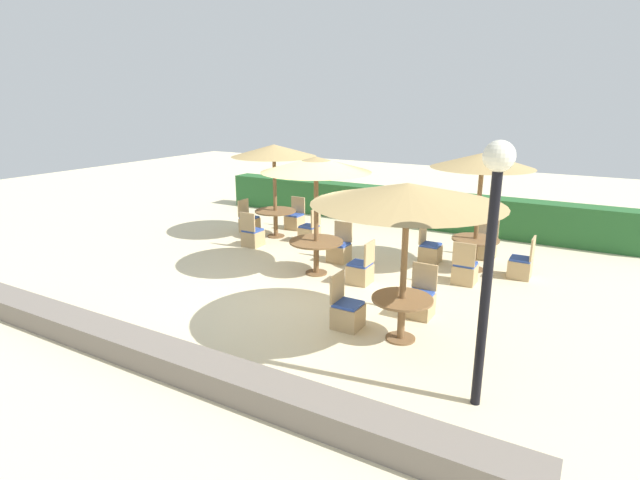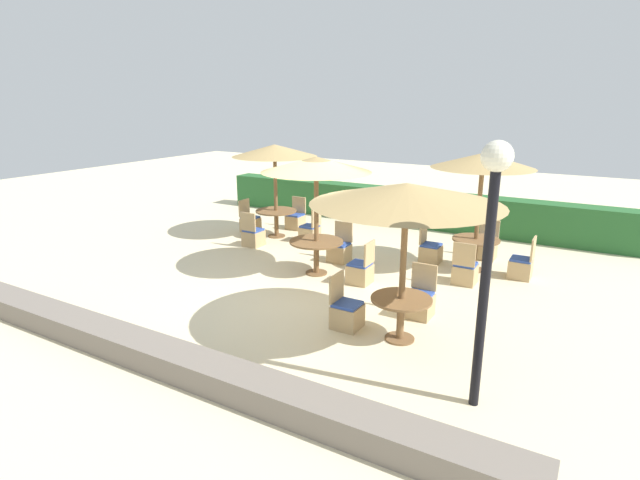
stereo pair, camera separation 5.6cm
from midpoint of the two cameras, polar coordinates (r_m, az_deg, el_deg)
The scene contains 24 objects.
ground_plane at distance 10.21m, azimuth -1.53°, elevation -5.67°, with size 40.00×40.00×0.00m, color beige.
hedge_row at distance 15.47m, azimuth 10.57°, elevation 3.65°, with size 13.00×0.70×1.08m, color #28602D.
stone_border at distance 7.58m, azimuth -16.47°, elevation -12.97°, with size 10.00×0.56×0.36m, color slate.
lamp_post at distance 6.06m, azimuth 19.17°, elevation 1.59°, with size 0.36×0.36×3.32m.
parasol_back_right at distance 11.32m, azimuth 18.27°, elevation 8.54°, with size 2.20×2.20×2.64m.
round_table_back_right at distance 11.69m, azimuth 17.47°, elevation -0.62°, with size 1.04×1.04×0.74m.
patio_chair_back_right_east at distance 11.61m, azimuth 22.16°, elevation -2.82°, with size 0.46×0.46×0.93m.
patio_chair_back_right_north at distance 12.72m, azimuth 18.59°, elevation -0.88°, with size 0.46×0.46×0.93m.
patio_chair_back_right_west at distance 12.08m, azimuth 12.60°, elevation -1.29°, with size 0.46×0.46×0.93m.
patio_chair_back_right_south at distance 10.87m, azimuth 16.37°, elevation -3.50°, with size 0.46×0.46×0.93m.
parasol_back_left at distance 13.65m, azimuth -5.09°, elevation 10.10°, with size 2.30×2.30×2.56m.
round_table_back_left at distance 13.94m, azimuth -4.91°, elevation 2.81°, with size 1.14×1.14×0.75m.
patio_chair_back_left_south at distance 13.20m, azimuth -7.53°, elevation 0.44°, with size 0.46×0.46×0.93m.
patio_chair_back_left_west at distance 14.63m, azimuth -7.90°, elevation 1.96°, with size 0.46×0.46×0.93m.
patio_chair_back_left_north at distance 14.84m, azimuth -2.69°, elevation 2.29°, with size 0.46×0.46×0.93m.
patio_chair_back_left_east at distance 13.48m, azimuth -1.00°, elevation 0.91°, with size 0.46×0.46×0.93m.
parasol_front_right at distance 7.56m, azimuth 10.07°, elevation 5.16°, with size 2.92×2.92×2.55m.
round_table_front_right at distance 8.10m, azimuth 9.44°, elevation -7.68°, with size 0.97×0.97×0.72m.
patio_chair_front_right_west at distance 8.53m, azimuth 3.21°, elevation -8.31°, with size 0.46×0.46×0.93m.
patio_chair_front_right_north at distance 9.10m, azimuth 11.47°, elevation -7.01°, with size 0.46×0.46×0.93m.
parasol_center at distance 10.54m, azimuth -0.29°, elevation 8.56°, with size 2.34×2.34×2.58m.
round_table_center at distance 10.92m, azimuth -0.27°, elevation -0.80°, with size 1.18×1.18×0.76m.
patio_chair_center_north at distance 11.86m, azimuth 2.40°, elevation -1.22°, with size 0.46×0.46×0.93m.
patio_chair_center_east at distance 10.49m, azimuth 4.81°, elevation -3.59°, with size 0.46×0.46×0.93m.
Camera 2 is at (5.01, -8.07, 3.76)m, focal length 28.00 mm.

